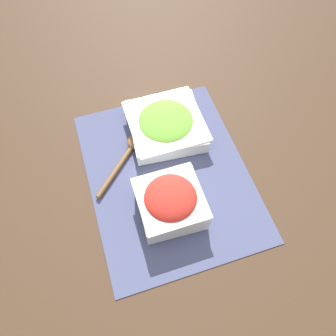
# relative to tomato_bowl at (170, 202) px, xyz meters

# --- Properties ---
(ground_plane) EXTENTS (3.00, 3.00, 0.00)m
(ground_plane) POSITION_rel_tomato_bowl_xyz_m (-0.09, 0.02, -0.05)
(ground_plane) COLOR #422D1E
(placemat) EXTENTS (0.51, 0.40, 0.00)m
(placemat) POSITION_rel_tomato_bowl_xyz_m (-0.09, 0.02, -0.05)
(placemat) COLOR #474C70
(placemat) RESTS_ON ground_plane
(tomato_bowl) EXTENTS (0.15, 0.15, 0.09)m
(tomato_bowl) POSITION_rel_tomato_bowl_xyz_m (0.00, 0.00, 0.00)
(tomato_bowl) COLOR white
(tomato_bowl) RESTS_ON placemat
(lettuce_bowl) EXTENTS (0.21, 0.21, 0.06)m
(lettuce_bowl) POSITION_rel_tomato_bowl_xyz_m (-0.23, 0.06, -0.01)
(lettuce_bowl) COLOR white
(lettuce_bowl) RESTS_ON placemat
(wooden_spoon) EXTENTS (0.17, 0.17, 0.02)m
(wooden_spoon) POSITION_rel_tomato_bowl_xyz_m (-0.19, -0.06, -0.03)
(wooden_spoon) COLOR brown
(wooden_spoon) RESTS_ON placemat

